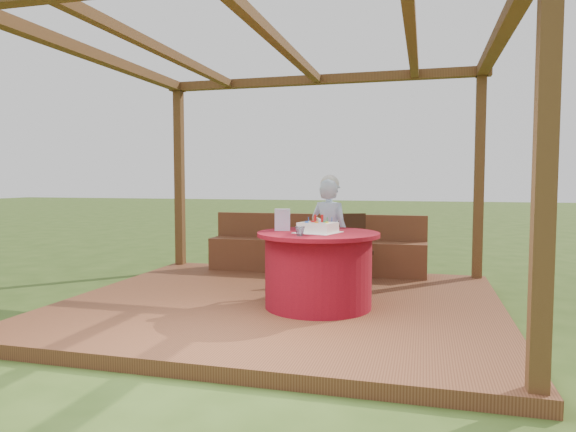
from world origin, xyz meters
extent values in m
plane|color=#324B19|center=(0.00, 0.00, 0.00)|extent=(60.00, 60.00, 0.00)
cube|color=brown|center=(0.00, 0.00, 0.06)|extent=(4.50, 4.00, 0.12)
cube|color=brown|center=(2.13, -1.88, 1.42)|extent=(0.12, 0.12, 2.60)
cube|color=brown|center=(-2.13, 1.88, 1.42)|extent=(0.12, 0.12, 2.60)
cube|color=brown|center=(2.13, 1.88, 1.42)|extent=(0.12, 0.12, 2.60)
cube|color=brown|center=(0.00, 1.88, 2.78)|extent=(4.50, 0.14, 0.12)
cube|color=brown|center=(-2.13, 0.00, 2.78)|extent=(0.14, 4.00, 0.12)
cube|color=brown|center=(2.13, 0.00, 2.78)|extent=(0.14, 4.00, 0.12)
cube|color=brown|center=(-1.30, 0.00, 2.78)|extent=(0.10, 3.70, 0.10)
cube|color=brown|center=(0.00, 0.00, 2.78)|extent=(0.10, 3.70, 0.10)
cube|color=brown|center=(1.30, 0.00, 2.78)|extent=(0.10, 3.70, 0.10)
cube|color=brown|center=(0.00, 1.70, 0.34)|extent=(3.00, 0.42, 0.45)
cube|color=brown|center=(0.00, 1.88, 0.75)|extent=(3.00, 0.06, 0.35)
cylinder|color=maroon|center=(0.43, -0.19, 0.48)|extent=(1.06, 1.06, 0.72)
cylinder|color=maroon|center=(0.43, -0.19, 0.86)|extent=(1.22, 1.22, 0.04)
cube|color=#341D10|center=(0.61, 1.09, 0.52)|extent=(0.53, 0.53, 0.05)
cylinder|color=#341D10|center=(0.52, 0.88, 0.32)|extent=(0.04, 0.04, 0.40)
cylinder|color=#341D10|center=(0.82, 1.00, 0.32)|extent=(0.04, 0.04, 0.40)
cylinder|color=#341D10|center=(0.40, 1.18, 0.32)|extent=(0.04, 0.04, 0.40)
cylinder|color=#341D10|center=(0.70, 1.31, 0.32)|extent=(0.04, 0.04, 0.40)
cube|color=#341D10|center=(0.54, 1.26, 0.75)|extent=(0.39, 0.19, 0.45)
imported|color=#ABCFFF|center=(0.42, 0.48, 0.76)|extent=(0.55, 0.45, 1.29)
sphere|color=white|center=(0.42, 0.48, 1.35)|extent=(0.21, 0.21, 0.21)
cube|color=white|center=(0.44, -0.24, 0.88)|extent=(0.48, 0.48, 0.01)
cube|color=white|center=(0.44, -0.24, 0.93)|extent=(0.40, 0.35, 0.10)
cylinder|color=red|center=(0.40, -0.20, 1.01)|extent=(0.03, 0.03, 0.08)
cylinder|color=red|center=(0.47, -0.20, 1.01)|extent=(0.03, 0.03, 0.08)
sphere|color=blue|center=(0.34, -0.30, 0.99)|extent=(0.04, 0.04, 0.04)
sphere|color=orange|center=(0.44, -0.31, 0.99)|extent=(0.04, 0.04, 0.04)
sphere|color=yellow|center=(0.54, -0.29, 0.99)|extent=(0.04, 0.04, 0.04)
sphere|color=red|center=(0.38, -0.22, 0.99)|extent=(0.04, 0.04, 0.04)
sphere|color=green|center=(0.51, -0.21, 0.99)|extent=(0.04, 0.04, 0.04)
cube|color=#F29CCE|center=(0.04, -0.11, 0.99)|extent=(0.18, 0.13, 0.22)
imported|color=white|center=(0.33, -0.57, 0.92)|extent=(0.12, 0.12, 0.09)
camera|label=1|loc=(1.45, -5.19, 1.39)|focal=32.00mm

